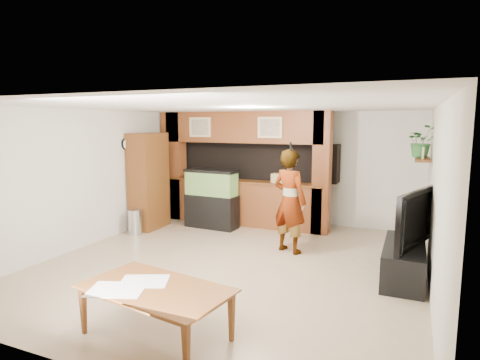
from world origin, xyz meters
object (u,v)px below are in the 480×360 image
at_px(aquarium, 212,199).
at_px(dining_table, 154,314).
at_px(pantry_cabinet, 149,181).
at_px(television, 406,217).
at_px(person, 290,201).

height_order(aquarium, dining_table, aquarium).
distance_m(aquarium, dining_table, 4.76).
bearing_deg(pantry_cabinet, television, -10.10).
bearing_deg(pantry_cabinet, person, -6.93).
bearing_deg(dining_table, aquarium, 118.70).
relative_size(person, dining_table, 1.15).
xyz_separation_m(pantry_cabinet, aquarium, (1.29, 0.56, -0.42)).
relative_size(pantry_cabinet, aquarium, 1.61).
height_order(person, dining_table, person).
relative_size(television, dining_table, 0.89).
bearing_deg(aquarium, pantry_cabinet, -153.69).
distance_m(person, dining_table, 3.59).
height_order(aquarium, person, person).
relative_size(aquarium, television, 0.90).
xyz_separation_m(television, person, (-1.96, 0.54, -0.01)).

